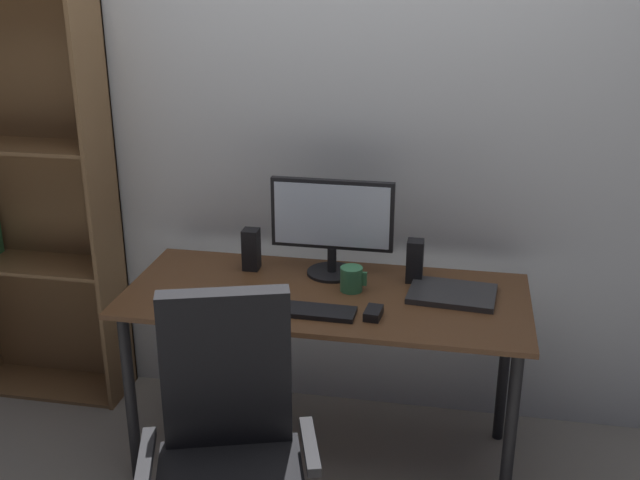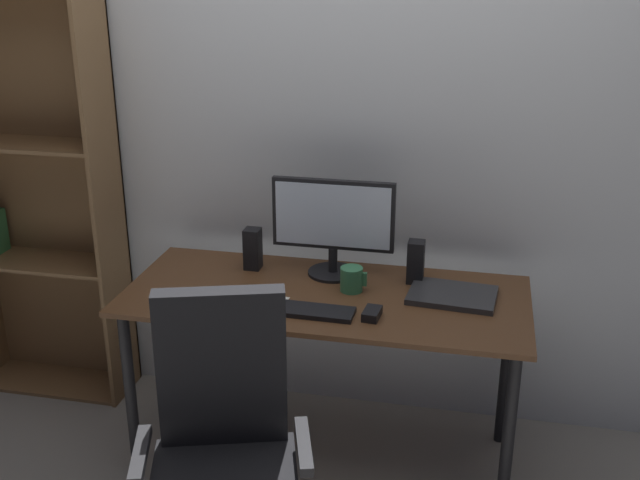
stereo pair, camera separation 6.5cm
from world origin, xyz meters
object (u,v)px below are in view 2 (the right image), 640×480
Objects in this scene: keyboard at (314,311)px; coffee_mug at (352,279)px; desk at (325,315)px; mouse at (372,314)px; monitor at (333,221)px; office_chair at (225,472)px; laptop at (452,295)px; speaker_right at (416,262)px; bookshelf at (36,204)px; speaker_left at (253,249)px.

coffee_mug is at bearing 67.51° from keyboard.
mouse is at bearing -39.04° from desk.
monitor reaches higher than office_chair.
laptop is at bearing 27.80° from keyboard.
speaker_right is (0.12, 0.35, 0.07)m from mouse.
mouse is 0.05× the size of bookshelf.
mouse is at bearing -134.77° from laptop.
laptop is at bearing 45.44° from mouse.
office_chair is at bearing -116.48° from mouse.
speaker_left is (-0.43, 0.13, 0.04)m from coffee_mug.
office_chair is (-0.63, -0.81, -0.29)m from laptop.
laptop is 1.88× the size of speaker_right.
speaker_right is (0.66, 0.00, 0.00)m from speaker_left.
mouse is at bearing -32.54° from speaker_left.
mouse is at bearing -108.85° from speaker_right.
desk is 8.98× the size of speaker_left.
laptop is (0.38, 0.02, -0.04)m from coffee_mug.
desk is 8.98× the size of speaker_right.
monitor is 0.25m from coffee_mug.
bookshelf reaches higher than coffee_mug.
coffee_mug reaches higher than laptop.
office_chair is (-0.36, -0.58, -0.30)m from mouse.
bookshelf reaches higher than speaker_left.
laptop is 1.89m from bookshelf.
monitor is at bearing 92.69° from desk.
coffee_mug is 0.60× the size of speaker_right.
monitor is at bearing 178.61° from speaker_right.
speaker_left is (-0.34, 0.18, 0.18)m from desk.
keyboard is 1.71× the size of speaker_right.
desk is 0.42m from speaker_left.
desk is at bearing 60.62° from office_chair.
laptop reaches higher than desk.
monitor is 0.48× the size of office_chair.
coffee_mug reaches higher than mouse.
keyboard is at bearing -91.70° from desk.
office_chair is (0.18, -0.93, -0.37)m from speaker_left.
speaker_left and speaker_right have the same top height.
keyboard is 0.16× the size of bookshelf.
laptop is at bearing 34.69° from office_chair.
monitor reaches higher than desk.
desk is at bearing 146.28° from mouse.
speaker_right reaches higher than mouse.
coffee_mug is at bearing -10.94° from bookshelf.
monitor is 0.46m from mouse.
laptop is at bearing -8.27° from bookshelf.
monitor is 1.51× the size of laptop.
speaker_left is at bearing -178.61° from monitor.
mouse is 0.65m from speaker_left.
laptop is 0.21m from speaker_right.
bookshelf is at bearing 121.33° from office_chair.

